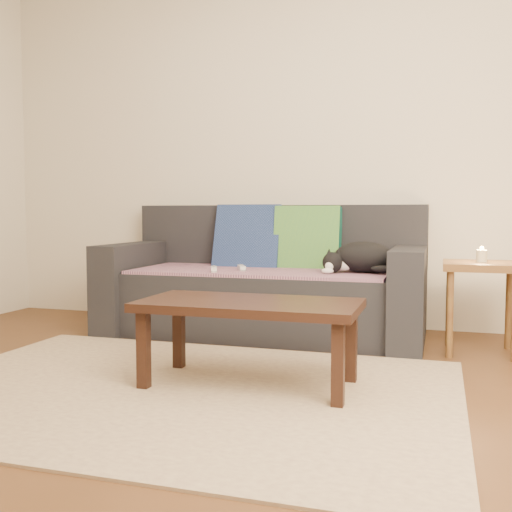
# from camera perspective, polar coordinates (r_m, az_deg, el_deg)

# --- Properties ---
(ground) EXTENTS (4.50, 4.50, 0.00)m
(ground) POSITION_cam_1_polar(r_m,az_deg,el_deg) (2.69, -8.86, -13.55)
(ground) COLOR brown
(ground) RESTS_ON ground
(back_wall) EXTENTS (4.50, 0.04, 2.60)m
(back_wall) POSITION_cam_1_polar(r_m,az_deg,el_deg) (4.47, 2.46, 10.36)
(back_wall) COLOR beige
(back_wall) RESTS_ON ground
(sofa) EXTENTS (2.10, 0.94, 0.87)m
(sofa) POSITION_cam_1_polar(r_m,az_deg,el_deg) (4.06, 0.88, -3.02)
(sofa) COLOR #232328
(sofa) RESTS_ON ground
(throw_blanket) EXTENTS (1.66, 0.74, 0.02)m
(throw_blanket) POSITION_cam_1_polar(r_m,az_deg,el_deg) (3.96, 0.51, -1.44)
(throw_blanket) COLOR #422546
(throw_blanket) RESTS_ON sofa
(cushion_navy) EXTENTS (0.48, 0.25, 0.49)m
(cushion_navy) POSITION_cam_1_polar(r_m,az_deg,el_deg) (4.25, -0.73, 1.64)
(cushion_navy) COLOR #11234A
(cushion_navy) RESTS_ON throw_blanket
(cushion_green) EXTENTS (0.45, 0.19, 0.47)m
(cushion_green) POSITION_cam_1_polar(r_m,az_deg,el_deg) (4.14, 4.91, 1.56)
(cushion_green) COLOR #0C4F45
(cushion_green) RESTS_ON throw_blanket
(cat) EXTENTS (0.46, 0.33, 0.20)m
(cat) POSITION_cam_1_polar(r_m,az_deg,el_deg) (3.81, 9.94, -0.15)
(cat) COLOR black
(cat) RESTS_ON throw_blanket
(wii_remote_a) EXTENTS (0.10, 0.15, 0.03)m
(wii_remote_a) POSITION_cam_1_polar(r_m,az_deg,el_deg) (3.93, -1.39, -1.12)
(wii_remote_a) COLOR white
(wii_remote_a) RESTS_ON throw_blanket
(wii_remote_b) EXTENTS (0.09, 0.15, 0.03)m
(wii_remote_b) POSITION_cam_1_polar(r_m,az_deg,el_deg) (3.84, -4.02, -1.26)
(wii_remote_b) COLOR white
(wii_remote_b) RESTS_ON throw_blanket
(side_table) EXTENTS (0.42, 0.42, 0.53)m
(side_table) POSITION_cam_1_polar(r_m,az_deg,el_deg) (3.69, 20.65, -1.99)
(side_table) COLOR brown
(side_table) RESTS_ON ground
(candle) EXTENTS (0.06, 0.06, 0.09)m
(candle) POSITION_cam_1_polar(r_m,az_deg,el_deg) (3.68, 20.70, 0.03)
(candle) COLOR beige
(candle) RESTS_ON side_table
(rug) EXTENTS (2.50, 1.80, 0.01)m
(rug) POSITION_cam_1_polar(r_m,az_deg,el_deg) (2.82, -7.49, -12.59)
(rug) COLOR #C6B188
(rug) RESTS_ON ground
(coffee_table) EXTENTS (1.02, 0.51, 0.41)m
(coffee_table) POSITION_cam_1_polar(r_m,az_deg,el_deg) (2.79, -0.63, -5.33)
(coffee_table) COLOR black
(coffee_table) RESTS_ON rug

